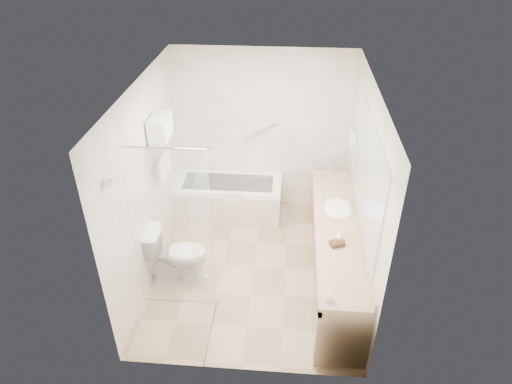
# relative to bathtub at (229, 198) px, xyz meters

# --- Properties ---
(floor) EXTENTS (3.20, 3.20, 0.00)m
(floor) POSITION_rel_bathtub_xyz_m (0.50, -1.24, -0.28)
(floor) COLOR tan
(floor) RESTS_ON ground
(ceiling) EXTENTS (2.60, 3.20, 0.10)m
(ceiling) POSITION_rel_bathtub_xyz_m (0.50, -1.24, 2.22)
(ceiling) COLOR silver
(ceiling) RESTS_ON wall_back
(wall_back) EXTENTS (2.60, 0.10, 2.50)m
(wall_back) POSITION_rel_bathtub_xyz_m (0.50, 0.36, 0.97)
(wall_back) COLOR white
(wall_back) RESTS_ON ground
(wall_front) EXTENTS (2.60, 0.10, 2.50)m
(wall_front) POSITION_rel_bathtub_xyz_m (0.50, -2.84, 0.97)
(wall_front) COLOR white
(wall_front) RESTS_ON ground
(wall_left) EXTENTS (0.10, 3.20, 2.50)m
(wall_left) POSITION_rel_bathtub_xyz_m (-0.80, -1.24, 0.97)
(wall_left) COLOR white
(wall_left) RESTS_ON ground
(wall_right) EXTENTS (0.10, 3.20, 2.50)m
(wall_right) POSITION_rel_bathtub_xyz_m (1.80, -1.24, 0.97)
(wall_right) COLOR white
(wall_right) RESTS_ON ground
(bathtub) EXTENTS (1.60, 0.73, 0.59)m
(bathtub) POSITION_rel_bathtub_xyz_m (0.00, 0.00, 0.00)
(bathtub) COLOR white
(bathtub) RESTS_ON floor
(grab_bar_short) EXTENTS (0.40, 0.03, 0.03)m
(grab_bar_short) POSITION_rel_bathtub_xyz_m (-0.45, 0.32, 0.67)
(grab_bar_short) COLOR silver
(grab_bar_short) RESTS_ON wall_back
(grab_bar_long) EXTENTS (0.53, 0.03, 0.33)m
(grab_bar_long) POSITION_rel_bathtub_xyz_m (0.45, 0.32, 0.97)
(grab_bar_long) COLOR silver
(grab_bar_long) RESTS_ON wall_back
(shower_enclosure) EXTENTS (0.96, 0.91, 2.11)m
(shower_enclosure) POSITION_rel_bathtub_xyz_m (-0.13, -2.16, 0.79)
(shower_enclosure) COLOR silver
(shower_enclosure) RESTS_ON floor
(towel_shelf) EXTENTS (0.24, 0.55, 0.81)m
(towel_shelf) POSITION_rel_bathtub_xyz_m (-0.67, -0.89, 1.48)
(towel_shelf) COLOR silver
(towel_shelf) RESTS_ON wall_left
(vanity_counter) EXTENTS (0.55, 2.70, 0.95)m
(vanity_counter) POSITION_rel_bathtub_xyz_m (1.52, -1.39, 0.36)
(vanity_counter) COLOR tan
(vanity_counter) RESTS_ON floor
(sink) EXTENTS (0.40, 0.52, 0.14)m
(sink) POSITION_rel_bathtub_xyz_m (1.55, -0.99, 0.54)
(sink) COLOR white
(sink) RESTS_ON vanity_counter
(faucet) EXTENTS (0.03, 0.03, 0.14)m
(faucet) POSITION_rel_bathtub_xyz_m (1.70, -0.99, 0.65)
(faucet) COLOR silver
(faucet) RESTS_ON vanity_counter
(mirror) EXTENTS (0.02, 2.00, 1.20)m
(mirror) POSITION_rel_bathtub_xyz_m (1.79, -1.39, 1.27)
(mirror) COLOR #B3B8BF
(mirror) RESTS_ON wall_right
(hairdryer_unit) EXTENTS (0.08, 0.10, 0.18)m
(hairdryer_unit) POSITION_rel_bathtub_xyz_m (1.75, -0.19, 1.17)
(hairdryer_unit) COLOR white
(hairdryer_unit) RESTS_ON wall_right
(toilet) EXTENTS (0.80, 0.49, 0.76)m
(toilet) POSITION_rel_bathtub_xyz_m (-0.45, -1.51, 0.10)
(toilet) COLOR white
(toilet) RESTS_ON floor
(amenity_basket) EXTENTS (0.19, 0.15, 0.05)m
(amenity_basket) POSITION_rel_bathtub_xyz_m (1.49, -1.75, 0.60)
(amenity_basket) COLOR #4A301A
(amenity_basket) RESTS_ON vanity_counter
(soap_bottle_a) EXTENTS (0.07, 0.13, 0.06)m
(soap_bottle_a) POSITION_rel_bathtub_xyz_m (1.35, -2.62, 0.60)
(soap_bottle_a) COLOR white
(soap_bottle_a) RESTS_ON vanity_counter
(soap_bottle_b) EXTENTS (0.12, 0.15, 0.10)m
(soap_bottle_b) POSITION_rel_bathtub_xyz_m (1.52, -1.66, 0.63)
(soap_bottle_b) COLOR white
(soap_bottle_b) RESTS_ON vanity_counter
(water_bottle_left) EXTENTS (0.05, 0.05, 0.17)m
(water_bottle_left) POSITION_rel_bathtub_xyz_m (1.37, -0.93, 0.65)
(water_bottle_left) COLOR silver
(water_bottle_left) RESTS_ON vanity_counter
(water_bottle_mid) EXTENTS (0.07, 0.07, 0.22)m
(water_bottle_mid) POSITION_rel_bathtub_xyz_m (1.49, -0.14, 0.67)
(water_bottle_mid) COLOR silver
(water_bottle_mid) RESTS_ON vanity_counter
(water_bottle_right) EXTENTS (0.06, 0.06, 0.19)m
(water_bottle_right) POSITION_rel_bathtub_xyz_m (1.37, -0.49, 0.66)
(water_bottle_right) COLOR silver
(water_bottle_right) RESTS_ON vanity_counter
(drinking_glass_near) EXTENTS (0.07, 0.07, 0.08)m
(drinking_glass_near) POSITION_rel_bathtub_xyz_m (1.38, -0.25, 0.62)
(drinking_glass_near) COLOR silver
(drinking_glass_near) RESTS_ON vanity_counter
(drinking_glass_far) EXTENTS (0.08, 0.08, 0.09)m
(drinking_glass_far) POSITION_rel_bathtub_xyz_m (1.32, -0.82, 0.62)
(drinking_glass_far) COLOR silver
(drinking_glass_far) RESTS_ON vanity_counter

